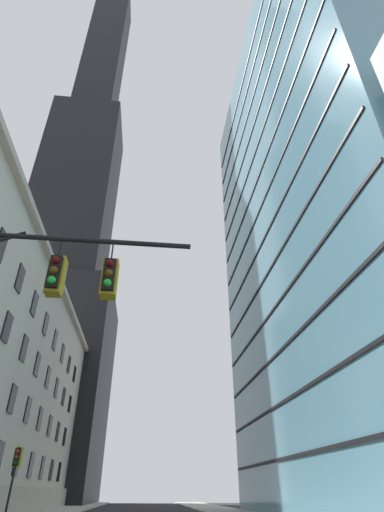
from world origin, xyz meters
name	(u,v)px	position (x,y,z in m)	size (l,w,h in m)	color
dark_skyscraper	(69,234)	(-20.74, 71.65, 53.98)	(25.02, 25.02, 190.30)	black
glass_office_midrise	(329,204)	(18.76, 25.34, 29.06)	(15.62, 38.40, 58.12)	teal
traffic_signal_mast	(1,305)	(-3.69, 2.84, 5.58)	(7.61, 0.63, 7.64)	black
traffic_light_far_left	(17,462)	(-7.22, 19.59, 3.21)	(0.40, 0.63, 3.81)	black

